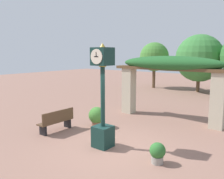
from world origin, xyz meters
TOP-DOWN VIEW (x-y plane):
  - ground_plane at (0.00, 0.00)m, footprint 60.00×60.00m
  - pedestal_clock at (-0.29, -0.15)m, footprint 0.59×0.63m
  - pergola at (0.00, 4.33)m, footprint 5.65×1.16m
  - potted_plant_near_left at (-1.90, 1.36)m, footprint 0.72×0.72m
  - potted_plant_near_right at (1.76, -0.14)m, footprint 0.47×0.47m
  - park_bench at (-2.81, -0.08)m, footprint 0.42×1.56m
  - tree_line at (0.19, 13.37)m, footprint 13.60×4.39m

SIDE VIEW (x-z plane):
  - ground_plane at x=0.00m, z-range 0.00..0.00m
  - potted_plant_near_right at x=1.76m, z-range 0.02..0.65m
  - park_bench at x=-2.81m, z-range -0.01..0.88m
  - potted_plant_near_left at x=-1.90m, z-range 0.04..0.92m
  - pedestal_clock at x=-0.29m, z-range -0.14..3.35m
  - pergola at x=0.00m, z-range 0.78..3.83m
  - tree_line at x=0.19m, z-range 0.44..5.16m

